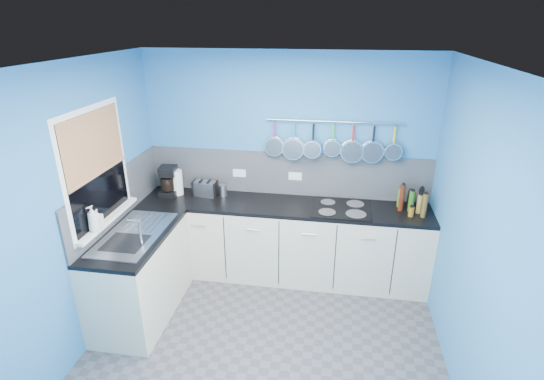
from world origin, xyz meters
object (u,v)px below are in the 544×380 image
(paper_towel, at_px, (177,182))
(coffee_maker, at_px, (168,181))
(hob, at_px, (341,208))
(soap_bottle_b, at_px, (98,218))
(soap_bottle_a, at_px, (93,219))
(toaster, at_px, (205,188))
(canister, at_px, (223,190))

(paper_towel, xyz_separation_m, coffee_maker, (-0.09, -0.04, 0.02))
(hob, bearing_deg, soap_bottle_b, -153.97)
(soap_bottle_a, bearing_deg, toaster, 63.92)
(paper_towel, height_order, hob, paper_towel)
(toaster, distance_m, canister, 0.21)
(soap_bottle_b, xyz_separation_m, toaster, (0.61, 1.18, -0.15))
(toaster, xyz_separation_m, canister, (0.20, 0.02, -0.02))
(coffee_maker, bearing_deg, toaster, 4.18)
(coffee_maker, distance_m, toaster, 0.43)
(soap_bottle_a, bearing_deg, soap_bottle_b, 90.00)
(toaster, bearing_deg, soap_bottle_a, -106.98)
(coffee_maker, bearing_deg, soap_bottle_b, -104.48)
(soap_bottle_b, distance_m, toaster, 1.34)
(paper_towel, xyz_separation_m, canister, (0.53, 0.04, -0.08))
(soap_bottle_b, relative_size, hob, 0.28)
(canister, bearing_deg, coffee_maker, -172.37)
(canister, bearing_deg, paper_towel, -175.51)
(coffee_maker, relative_size, hob, 0.55)
(soap_bottle_b, relative_size, toaster, 0.66)
(soap_bottle_a, height_order, soap_bottle_b, soap_bottle_a)
(soap_bottle_a, bearing_deg, hob, 27.48)
(soap_bottle_b, relative_size, paper_towel, 0.59)
(paper_towel, bearing_deg, hob, -3.18)
(hob, bearing_deg, paper_towel, 176.82)
(soap_bottle_b, bearing_deg, hob, 26.03)
(soap_bottle_b, bearing_deg, toaster, 62.62)
(soap_bottle_b, bearing_deg, coffee_maker, 79.95)
(soap_bottle_a, height_order, canister, soap_bottle_a)
(paper_towel, distance_m, coffee_maker, 0.10)
(soap_bottle_a, distance_m, toaster, 1.41)
(soap_bottle_a, relative_size, hob, 0.39)
(hob, bearing_deg, toaster, 175.37)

